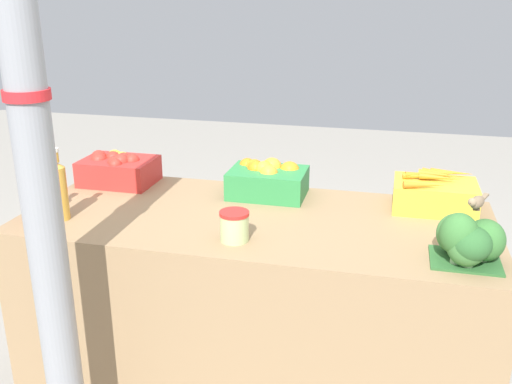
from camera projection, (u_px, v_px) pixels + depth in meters
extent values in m
plane|color=gray|center=(256.00, 383.00, 2.46)|extent=(10.00, 10.00, 0.00)
cube|color=#937551|center=(256.00, 304.00, 2.33)|extent=(1.80, 0.78, 0.78)
cylinder|color=gray|center=(32.00, 138.00, 1.60)|extent=(0.12, 0.12, 2.42)
cylinder|color=red|center=(27.00, 95.00, 1.56)|extent=(0.13, 0.13, 0.03)
cube|color=red|center=(119.00, 171.00, 2.57)|extent=(0.32, 0.23, 0.11)
sphere|color=red|center=(115.00, 165.00, 2.48)|extent=(0.06, 0.06, 0.06)
sphere|color=gold|center=(115.00, 157.00, 2.61)|extent=(0.07, 0.07, 0.07)
sphere|color=red|center=(121.00, 162.00, 2.52)|extent=(0.08, 0.08, 0.08)
sphere|color=red|center=(99.00, 158.00, 2.60)|extent=(0.07, 0.07, 0.07)
sphere|color=red|center=(115.00, 164.00, 2.52)|extent=(0.07, 0.07, 0.07)
sphere|color=red|center=(99.00, 162.00, 2.57)|extent=(0.08, 0.08, 0.08)
sphere|color=gold|center=(122.00, 159.00, 2.60)|extent=(0.07, 0.07, 0.07)
sphere|color=red|center=(124.00, 160.00, 2.56)|extent=(0.07, 0.07, 0.07)
sphere|color=red|center=(132.00, 161.00, 2.54)|extent=(0.07, 0.07, 0.07)
sphere|color=red|center=(113.00, 159.00, 2.59)|extent=(0.07, 0.07, 0.07)
cube|color=#2D8442|center=(268.00, 183.00, 2.41)|extent=(0.32, 0.23, 0.11)
sphere|color=orange|center=(270.00, 169.00, 2.45)|extent=(0.09, 0.09, 0.09)
sphere|color=orange|center=(247.00, 166.00, 2.49)|extent=(0.07, 0.07, 0.07)
sphere|color=orange|center=(254.00, 168.00, 2.45)|extent=(0.07, 0.07, 0.07)
sphere|color=orange|center=(274.00, 169.00, 2.46)|extent=(0.08, 0.08, 0.08)
sphere|color=orange|center=(268.00, 174.00, 2.37)|extent=(0.08, 0.08, 0.08)
sphere|color=orange|center=(272.00, 168.00, 2.45)|extent=(0.09, 0.09, 0.09)
sphere|color=orange|center=(263.00, 170.00, 2.41)|extent=(0.07, 0.07, 0.07)
sphere|color=orange|center=(256.00, 169.00, 2.42)|extent=(0.07, 0.07, 0.07)
sphere|color=orange|center=(290.00, 171.00, 2.43)|extent=(0.09, 0.09, 0.09)
cube|color=gold|center=(435.00, 196.00, 2.26)|extent=(0.32, 0.23, 0.11)
cone|color=orange|center=(424.00, 185.00, 2.16)|extent=(0.16, 0.06, 0.03)
cone|color=orange|center=(419.00, 176.00, 2.27)|extent=(0.13, 0.04, 0.03)
cone|color=orange|center=(452.00, 173.00, 2.30)|extent=(0.17, 0.03, 0.03)
cone|color=orange|center=(438.00, 174.00, 2.27)|extent=(0.15, 0.05, 0.03)
cone|color=orange|center=(422.00, 174.00, 2.28)|extent=(0.14, 0.06, 0.02)
cone|color=orange|center=(440.00, 178.00, 2.24)|extent=(0.16, 0.04, 0.03)
cone|color=orange|center=(438.00, 173.00, 2.29)|extent=(0.13, 0.04, 0.03)
cube|color=#2D602D|center=(465.00, 260.00, 1.83)|extent=(0.22, 0.18, 0.01)
ellipsoid|color=#427F3D|center=(455.00, 234.00, 1.86)|extent=(0.12, 0.12, 0.13)
cylinder|color=#B2C693|center=(453.00, 249.00, 1.88)|extent=(0.03, 0.03, 0.02)
ellipsoid|color=#387033|center=(459.00, 234.00, 1.78)|extent=(0.12, 0.12, 0.14)
cylinder|color=#B2C693|center=(455.00, 259.00, 1.80)|extent=(0.03, 0.03, 0.02)
ellipsoid|color=#2D602D|center=(470.00, 244.00, 1.76)|extent=(0.13, 0.13, 0.11)
cylinder|color=#B2C693|center=(468.00, 263.00, 1.78)|extent=(0.03, 0.03, 0.02)
ellipsoid|color=#427F3D|center=(467.00, 245.00, 1.77)|extent=(0.13, 0.13, 0.14)
cylinder|color=#B2C693|center=(465.00, 262.00, 1.79)|extent=(0.03, 0.03, 0.02)
ellipsoid|color=#387033|center=(485.00, 240.00, 1.80)|extent=(0.13, 0.13, 0.14)
cylinder|color=#B2C693|center=(482.00, 257.00, 1.82)|extent=(0.03, 0.03, 0.02)
cylinder|color=#B2333D|center=(36.00, 196.00, 2.17)|extent=(0.06, 0.06, 0.17)
cone|color=#B2333D|center=(33.00, 171.00, 2.14)|extent=(0.06, 0.06, 0.02)
cylinder|color=#B2333D|center=(32.00, 163.00, 2.13)|extent=(0.03, 0.03, 0.05)
cylinder|color=#2D2D33|center=(31.00, 155.00, 2.12)|extent=(0.03, 0.03, 0.01)
cylinder|color=gold|center=(59.00, 194.00, 2.15)|extent=(0.06, 0.06, 0.21)
cone|color=gold|center=(56.00, 165.00, 2.11)|extent=(0.06, 0.06, 0.02)
cylinder|color=gold|center=(55.00, 157.00, 2.10)|extent=(0.03, 0.03, 0.04)
cylinder|color=silver|center=(54.00, 150.00, 2.09)|extent=(0.03, 0.03, 0.01)
cylinder|color=#B2C684|center=(234.00, 228.00, 1.98)|extent=(0.10, 0.10, 0.10)
cylinder|color=red|center=(234.00, 213.00, 1.96)|extent=(0.10, 0.10, 0.01)
cube|color=#4C3D2D|center=(476.00, 209.00, 1.78)|extent=(0.02, 0.02, 0.01)
ellipsoid|color=#7A664C|center=(477.00, 202.00, 1.77)|extent=(0.07, 0.08, 0.04)
sphere|color=#897556|center=(472.00, 202.00, 1.74)|extent=(0.03, 0.03, 0.03)
cone|color=#4C3D28|center=(471.00, 203.00, 1.73)|extent=(0.01, 0.02, 0.01)
cube|color=#7A664C|center=(484.00, 197.00, 1.81)|extent=(0.03, 0.04, 0.01)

